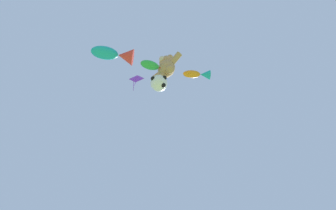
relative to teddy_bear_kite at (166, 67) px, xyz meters
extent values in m
ellipsoid|color=tan|center=(0.00, 0.01, -0.31)|extent=(1.07, 0.92, 1.31)
sphere|color=tan|center=(0.00, 0.01, 0.67)|extent=(0.90, 0.90, 0.90)
sphere|color=beige|center=(0.00, -0.37, 0.60)|extent=(0.38, 0.38, 0.38)
sphere|color=tan|center=(-0.32, 0.01, 1.02)|extent=(0.37, 0.37, 0.37)
cylinder|color=tan|center=(-0.78, 0.01, -0.08)|extent=(0.78, 0.35, 0.61)
sphere|color=tan|center=(-0.29, 0.01, -0.93)|extent=(0.49, 0.49, 0.49)
sphere|color=tan|center=(0.32, 0.01, 1.02)|extent=(0.37, 0.37, 0.37)
cylinder|color=tan|center=(0.78, 0.01, -0.08)|extent=(0.78, 0.35, 0.61)
sphere|color=tan|center=(0.29, 0.01, -0.93)|extent=(0.49, 0.49, 0.49)
sphere|color=white|center=(-0.59, 0.02, -1.37)|extent=(0.94, 0.94, 0.94)
sphere|color=black|center=(-0.16, 0.02, -1.37)|extent=(0.26, 0.26, 0.26)
sphere|color=black|center=(-0.69, 0.31, -1.07)|extent=(0.26, 0.26, 0.26)
sphere|color=black|center=(-0.59, -0.41, -1.44)|extent=(0.26, 0.26, 0.26)
sphere|color=black|center=(-0.39, 0.16, -1.72)|extent=(0.26, 0.26, 0.26)
ellipsoid|color=orange|center=(0.78, 1.33, -0.21)|extent=(1.03, 1.08, 0.40)
cone|color=#19ADB2|center=(1.31, 1.93, -0.21)|extent=(0.81, 0.81, 0.58)
sphere|color=black|center=(0.56, 1.09, -0.10)|extent=(0.10, 0.10, 0.10)
ellipsoid|color=green|center=(-0.41, -0.90, -0.64)|extent=(0.96, 1.17, 0.44)
cone|color=red|center=(-0.02, -0.18, -0.64)|extent=(0.85, 0.82, 0.65)
sphere|color=black|center=(-0.57, -1.19, -0.52)|extent=(0.11, 0.11, 0.11)
ellipsoid|color=#19ADB2|center=(-1.80, -3.11, -0.20)|extent=(1.49, 1.69, 0.65)
cone|color=red|center=(-1.13, -2.14, -0.20)|extent=(1.26, 1.23, 0.95)
sphere|color=black|center=(-2.08, -3.51, -0.03)|extent=(0.17, 0.17, 0.17)
cube|color=purple|center=(-3.20, -0.10, 3.27)|extent=(0.89, 0.82, 1.19)
cylinder|color=purple|center=(-3.36, -0.10, 2.24)|extent=(0.03, 0.21, 1.29)
cylinder|color=purple|center=(-3.05, -0.15, 2.29)|extent=(0.03, 0.15, 1.22)
camera|label=1|loc=(3.47, -3.27, -12.59)|focal=24.00mm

